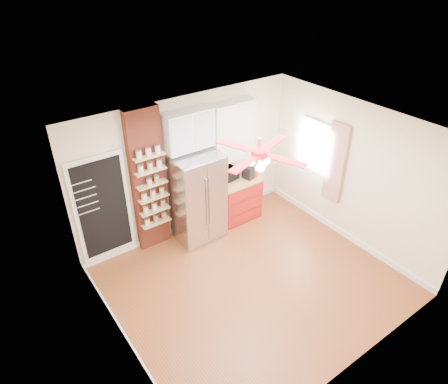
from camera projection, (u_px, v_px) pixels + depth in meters
floor at (253, 281)px, 6.77m from camera, size 4.50×4.50×0.00m
ceiling at (260, 135)px, 5.34m from camera, size 4.50×4.50×0.00m
wall_back at (188, 166)px, 7.43m from camera, size 4.50×0.02×2.70m
wall_front at (365, 297)px, 4.68m from camera, size 4.50×0.02×2.70m
wall_left at (116, 278)px, 4.94m from camera, size 0.02×4.00×2.70m
wall_right at (352, 174)px, 7.17m from camera, size 0.02×4.00×2.70m
chalkboard at (103, 208)px, 6.70m from camera, size 0.95×0.05×1.95m
brick_pillar at (148, 181)px, 6.96m from camera, size 0.60×0.16×2.70m
fridge at (197, 197)px, 7.40m from camera, size 0.90×0.70×1.75m
upper_glass_cabinet at (188, 130)px, 6.86m from camera, size 0.90×0.35×0.70m
red_cabinet at (236, 198)px, 8.14m from camera, size 0.94×0.64×0.90m
upper_shelf_unit at (232, 131)px, 7.51m from camera, size 0.90×0.30×1.15m
window at (316, 147)px, 7.67m from camera, size 0.04×0.75×1.05m
curtain at (336, 163)px, 7.32m from camera, size 0.06×0.40×1.55m
ceiling_fan at (259, 153)px, 5.49m from camera, size 1.40×1.40×0.44m
toaster_oven at (228, 174)px, 7.84m from camera, size 0.45×0.34×0.23m
coffee_maker at (248, 173)px, 7.88m from camera, size 0.18×0.24×0.26m
canister_left at (255, 173)px, 7.96m from camera, size 0.13×0.13×0.15m
canister_right at (249, 170)px, 8.10m from camera, size 0.10×0.10×0.15m
pantry_jar_oats at (149, 182)px, 6.77m from camera, size 0.10×0.10×0.12m
pantry_jar_beans at (157, 180)px, 6.84m from camera, size 0.09×0.09×0.13m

